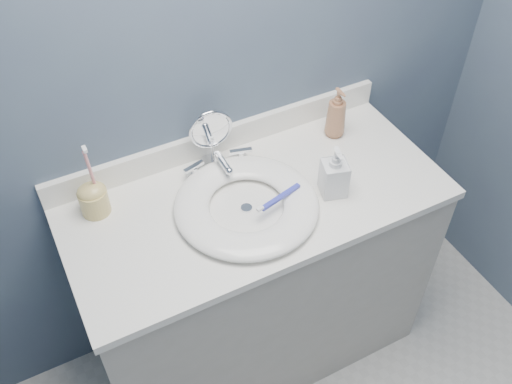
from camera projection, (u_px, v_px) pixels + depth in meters
back_wall at (215, 68)px, 1.75m from camera, size 2.20×0.02×2.40m
vanity_cabinet at (256, 282)px, 2.13m from camera, size 1.20×0.55×0.85m
countertop at (256, 201)px, 1.82m from camera, size 1.22×0.57×0.03m
backsplash at (221, 139)px, 1.94m from camera, size 1.22×0.02×0.09m
basin at (246, 205)px, 1.76m from camera, size 0.45×0.45×0.04m
drain at (246, 208)px, 1.77m from camera, size 0.04×0.04×0.01m
faucet at (220, 165)px, 1.87m from camera, size 0.25×0.13×0.07m
makeup_mirror at (211, 135)px, 1.84m from camera, size 0.15×0.08×0.22m
soap_bottle_amber at (336, 113)px, 1.96m from camera, size 0.07×0.08×0.19m
soap_bottle_clear at (335, 171)px, 1.76m from camera, size 0.10×0.10×0.18m
toothbrush_holder at (93, 198)px, 1.72m from camera, size 0.09×0.09×0.26m
toothbrush_lying at (279, 198)px, 1.74m from camera, size 0.17×0.06×0.02m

